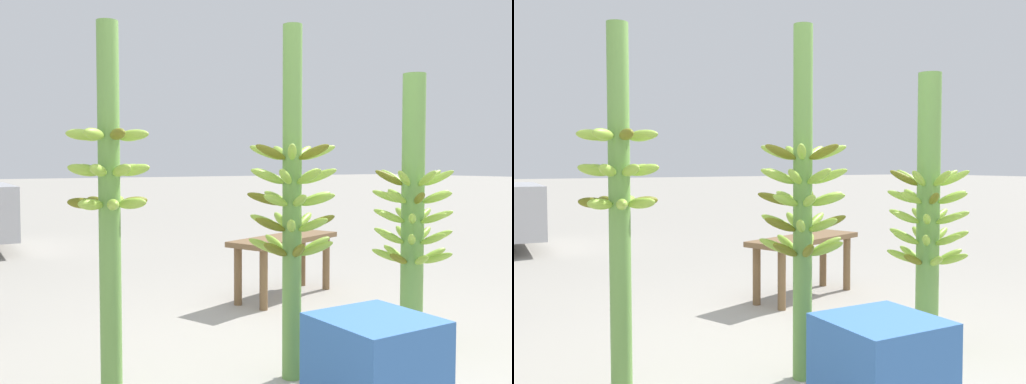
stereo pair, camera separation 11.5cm
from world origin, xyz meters
TOP-DOWN VIEW (x-y plane):
  - banana_stalk_left at (-0.82, 0.52)m, footprint 0.37×0.37m
  - banana_stalk_center at (0.01, 0.27)m, footprint 0.45×0.45m
  - banana_stalk_right at (0.87, 0.29)m, footprint 0.47×0.47m
  - market_bench at (0.96, 1.71)m, footprint 1.11×0.68m
  - produce_crate at (0.01, -0.31)m, footprint 0.44×0.44m

SIDE VIEW (x-z plane):
  - produce_crate at x=0.01m, z-range 0.00..0.44m
  - market_bench at x=0.96m, z-range 0.15..0.63m
  - banana_stalk_right at x=0.87m, z-range -0.01..1.56m
  - banana_stalk_center at x=0.01m, z-range 0.01..1.74m
  - banana_stalk_left at x=-0.82m, z-range 0.06..1.75m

